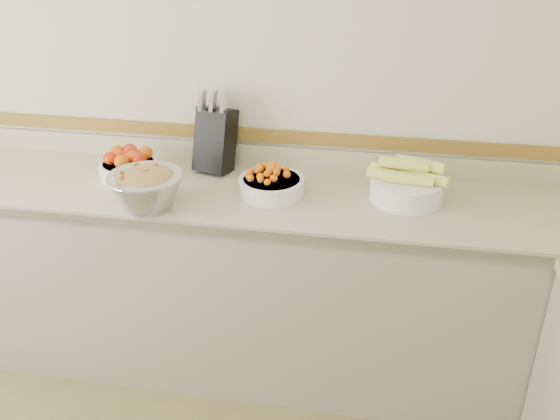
% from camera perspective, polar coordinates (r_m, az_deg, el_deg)
% --- Properties ---
extents(back_wall, '(4.00, 0.00, 4.00)m').
position_cam_1_polar(back_wall, '(2.88, -4.66, 11.77)').
color(back_wall, beige).
rests_on(back_wall, ground_plane).
extents(counter_back, '(4.00, 0.65, 1.08)m').
position_cam_1_polar(counter_back, '(2.95, -5.61, -6.03)').
color(counter_back, '#BFB58A').
rests_on(counter_back, ground_plane).
extents(knife_block, '(0.20, 0.22, 0.38)m').
position_cam_1_polar(knife_block, '(2.88, -5.94, 6.56)').
color(knife_block, black).
rests_on(knife_block, counter_back).
extents(tomato_bowl, '(0.26, 0.26, 0.13)m').
position_cam_1_polar(tomato_bowl, '(2.91, -13.69, 4.09)').
color(tomato_bowl, white).
rests_on(tomato_bowl, counter_back).
extents(cherry_tomato_bowl, '(0.28, 0.28, 0.14)m').
position_cam_1_polar(cherry_tomato_bowl, '(2.66, -0.79, 2.45)').
color(cherry_tomato_bowl, white).
rests_on(cherry_tomato_bowl, counter_back).
extents(corn_bowl, '(0.34, 0.31, 0.18)m').
position_cam_1_polar(corn_bowl, '(2.66, 11.54, 2.33)').
color(corn_bowl, white).
rests_on(corn_bowl, counter_back).
extents(rhubarb_bowl, '(0.31, 0.31, 0.17)m').
position_cam_1_polar(rhubarb_bowl, '(2.59, -12.15, 2.05)').
color(rhubarb_bowl, '#B2B2BA').
rests_on(rhubarb_bowl, counter_back).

